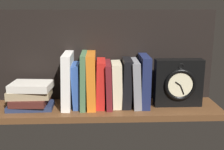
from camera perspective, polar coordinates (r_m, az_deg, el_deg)
ground_plane at (r=117.87cm, az=-1.32°, el=-6.88°), size 93.56×22.19×2.50cm
back_panel at (r=122.56cm, az=-1.47°, el=3.91°), size 93.56×1.20×38.65cm
book_white_catcher at (r=116.38cm, az=-8.88°, el=-1.02°), size 4.19×16.63×21.95cm
book_blue_modern at (r=116.59cm, az=-7.08°, el=-2.03°), size 3.83×12.86×17.69cm
book_green_romantic at (r=115.80cm, az=-5.67°, el=-0.97°), size 2.64×16.67×21.99cm
book_orange_pandolfini at (r=115.68cm, az=-4.14°, el=-1.00°), size 3.58×16.65×21.81cm
book_red_requiem at (r=115.99cm, az=-2.29°, el=-1.64°), size 3.94×13.74×19.10cm
book_maroon_dawkins at (r=116.16cm, az=-0.72°, el=-1.85°), size 2.75×16.35×18.12cm
book_cream_twain at (r=116.31cm, az=0.94°, el=-1.85°), size 4.32×12.31×18.08cm
book_black_skeptic at (r=116.42cm, az=2.90°, el=-1.51°), size 4.25×13.06×19.43cm
book_gray_chess at (r=116.87cm, az=4.66°, el=-1.61°), size 4.02×15.12×18.93cm
book_navy_bierce at (r=117.11cm, az=6.41°, el=-1.14°), size 3.65×14.94×20.74cm
framed_clock at (r=118.86cm, az=13.16°, el=-1.55°), size 19.32×6.75×19.32cm
book_stack_side at (r=118.72cm, az=-16.04°, el=-3.99°), size 18.10×13.88×10.45cm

